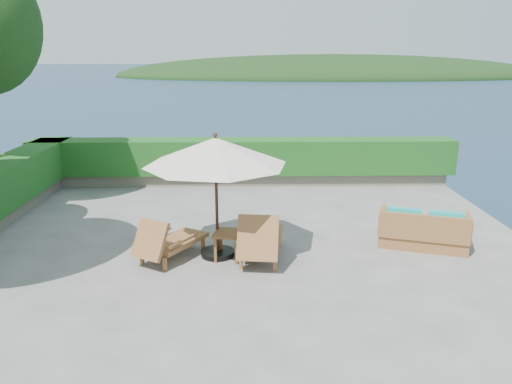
{
  "coord_description": "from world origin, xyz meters",
  "views": [
    {
      "loc": [
        0.12,
        -8.84,
        3.81
      ],
      "look_at": [
        0.3,
        0.8,
        1.1
      ],
      "focal_mm": 35.0,
      "sensor_mm": 36.0,
      "label": 1
    }
  ],
  "objects_px": {
    "lounge_left": "(168,241)",
    "lounge_right": "(260,238)",
    "wicker_loveseat": "(423,231)",
    "patio_umbrella": "(216,153)",
    "side_table": "(228,237)"
  },
  "relations": [
    {
      "from": "lounge_left",
      "to": "lounge_right",
      "type": "distance_m",
      "value": 1.74
    },
    {
      "from": "lounge_left",
      "to": "wicker_loveseat",
      "type": "xyz_separation_m",
      "value": [
        5.04,
        0.56,
        -0.05
      ]
    },
    {
      "from": "patio_umbrella",
      "to": "lounge_left",
      "type": "xyz_separation_m",
      "value": [
        -0.92,
        -0.17,
        -1.66
      ]
    },
    {
      "from": "wicker_loveseat",
      "to": "lounge_left",
      "type": "bearing_deg",
      "value": -155.3
    },
    {
      "from": "lounge_right",
      "to": "wicker_loveseat",
      "type": "bearing_deg",
      "value": 16.1
    },
    {
      "from": "lounge_left",
      "to": "wicker_loveseat",
      "type": "height_order",
      "value": "lounge_left"
    },
    {
      "from": "lounge_left",
      "to": "side_table",
      "type": "bearing_deg",
      "value": 31.15
    },
    {
      "from": "lounge_left",
      "to": "lounge_right",
      "type": "bearing_deg",
      "value": 30.85
    },
    {
      "from": "side_table",
      "to": "wicker_loveseat",
      "type": "xyz_separation_m",
      "value": [
        3.9,
        0.57,
        -0.12
      ]
    },
    {
      "from": "lounge_right",
      "to": "side_table",
      "type": "distance_m",
      "value": 0.6
    },
    {
      "from": "patio_umbrella",
      "to": "wicker_loveseat",
      "type": "xyz_separation_m",
      "value": [
        4.12,
        0.39,
        -1.7
      ]
    },
    {
      "from": "side_table",
      "to": "wicker_loveseat",
      "type": "distance_m",
      "value": 3.94
    },
    {
      "from": "lounge_left",
      "to": "wicker_loveseat",
      "type": "distance_m",
      "value": 5.07
    },
    {
      "from": "lounge_right",
      "to": "wicker_loveseat",
      "type": "height_order",
      "value": "lounge_right"
    },
    {
      "from": "patio_umbrella",
      "to": "side_table",
      "type": "bearing_deg",
      "value": -38.53
    }
  ]
}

